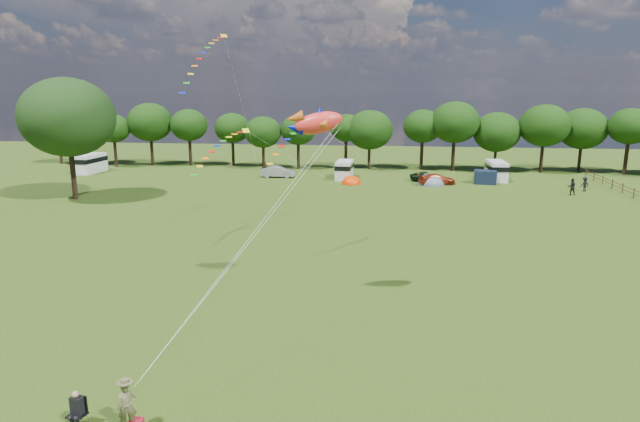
# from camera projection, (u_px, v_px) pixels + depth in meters

# --- Properties ---
(ground_plane) EXTENTS (180.00, 180.00, 0.00)m
(ground_plane) POSITION_uv_depth(u_px,v_px,m) (302.00, 315.00, 28.95)
(ground_plane) COLOR black
(ground_plane) RESTS_ON ground
(tree_line) EXTENTS (102.98, 10.98, 10.27)m
(tree_line) POSITION_uv_depth(u_px,v_px,m) (394.00, 128.00, 80.11)
(tree_line) COLOR black
(tree_line) RESTS_ON ground
(big_tree) EXTENTS (10.00, 10.00, 13.28)m
(big_tree) POSITION_uv_depth(u_px,v_px,m) (67.00, 117.00, 57.64)
(big_tree) COLOR black
(big_tree) RESTS_ON ground
(fence) EXTENTS (0.12, 33.12, 1.20)m
(fence) POSITION_uv_depth(u_px,v_px,m) (640.00, 195.00, 58.33)
(fence) COLOR #472D19
(fence) RESTS_ON ground
(car_b) EXTENTS (4.49, 1.82, 1.57)m
(car_b) POSITION_uv_depth(u_px,v_px,m) (278.00, 172.00, 74.21)
(car_b) COLOR gray
(car_b) RESTS_ON ground
(car_c) EXTENTS (5.02, 3.35, 1.39)m
(car_c) POSITION_uv_depth(u_px,v_px,m) (437.00, 179.00, 68.53)
(car_c) COLOR maroon
(car_c) RESTS_ON ground
(car_d) EXTENTS (4.55, 2.54, 1.18)m
(car_d) POSITION_uv_depth(u_px,v_px,m) (426.00, 177.00, 71.42)
(car_d) COLOR black
(car_d) RESTS_ON ground
(campervan_a) EXTENTS (2.58, 5.60, 2.70)m
(campervan_a) POSITION_uv_depth(u_px,v_px,m) (90.00, 163.00, 78.38)
(campervan_a) COLOR white
(campervan_a) RESTS_ON ground
(campervan_c) EXTENTS (2.29, 5.02, 2.42)m
(campervan_c) POSITION_uv_depth(u_px,v_px,m) (344.00, 169.00, 73.17)
(campervan_c) COLOR silver
(campervan_c) RESTS_ON ground
(campervan_d) EXTENTS (2.26, 5.25, 2.57)m
(campervan_d) POSITION_uv_depth(u_px,v_px,m) (496.00, 170.00, 71.80)
(campervan_d) COLOR white
(campervan_d) RESTS_ON ground
(tent_orange) EXTENTS (2.61, 2.85, 2.04)m
(tent_orange) POSITION_uv_depth(u_px,v_px,m) (351.00, 184.00, 69.37)
(tent_orange) COLOR #F73501
(tent_orange) RESTS_ON ground
(tent_greyblue) EXTENTS (3.67, 4.02, 2.73)m
(tent_greyblue) POSITION_uv_depth(u_px,v_px,m) (431.00, 184.00, 68.96)
(tent_greyblue) COLOR slate
(tent_greyblue) RESTS_ON ground
(awning_navy) EXTENTS (3.03, 2.58, 1.72)m
(awning_navy) POSITION_uv_depth(u_px,v_px,m) (485.00, 177.00, 69.28)
(awning_navy) COLOR #121C31
(awning_navy) RESTS_ON ground
(kite_flyer) EXTENTS (0.80, 0.71, 1.85)m
(kite_flyer) POSITION_uv_depth(u_px,v_px,m) (127.00, 406.00, 19.05)
(kite_flyer) COLOR brown
(kite_flyer) RESTS_ON ground
(camp_chair) EXTENTS (0.69, 0.69, 1.46)m
(camp_chair) POSITION_uv_depth(u_px,v_px,m) (77.00, 405.00, 19.20)
(camp_chair) COLOR #99999E
(camp_chair) RESTS_ON ground
(fish_kite) EXTENTS (3.34, 1.62, 1.75)m
(fish_kite) POSITION_uv_depth(u_px,v_px,m) (314.00, 123.00, 28.97)
(fish_kite) COLOR #F8322A
(fish_kite) RESTS_ON ground
(streamer_kite_a) EXTENTS (3.38, 5.54, 5.77)m
(streamer_kite_a) POSITION_uv_depth(u_px,v_px,m) (207.00, 54.00, 51.40)
(streamer_kite_a) COLOR gold
(streamer_kite_a) RESTS_ON ground
(streamer_kite_b) EXTENTS (4.32, 4.65, 3.81)m
(streamer_kite_b) POSITION_uv_depth(u_px,v_px,m) (225.00, 144.00, 47.38)
(streamer_kite_b) COLOR yellow
(streamer_kite_b) RESTS_ON ground
(streamer_kite_c) EXTENTS (3.11, 4.92, 2.78)m
(streamer_kite_c) POSITION_uv_depth(u_px,v_px,m) (297.00, 135.00, 38.11)
(streamer_kite_c) COLOR #F9FA1E
(streamer_kite_c) RESTS_ON ground
(walker_a) EXTENTS (0.95, 0.59, 1.94)m
(walker_a) POSITION_uv_depth(u_px,v_px,m) (572.00, 187.00, 61.75)
(walker_a) COLOR black
(walker_a) RESTS_ON ground
(walker_b) EXTENTS (1.23, 0.89, 1.73)m
(walker_b) POSITION_uv_depth(u_px,v_px,m) (585.00, 184.00, 64.03)
(walker_b) COLOR black
(walker_b) RESTS_ON ground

